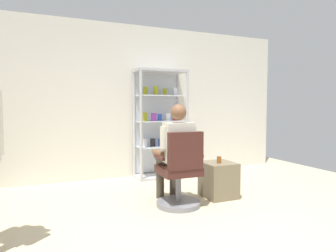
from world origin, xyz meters
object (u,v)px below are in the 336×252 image
object	(u,v)px
display_cabinet_main	(159,123)
office_chair	(180,176)
seated_shopkeeper	(175,149)
tea_glass	(219,160)
storage_crate	(218,180)

from	to	relation	value
display_cabinet_main	office_chair	xyz separation A→B (m)	(-0.37, -1.66, -0.57)
office_chair	seated_shopkeeper	bearing A→B (deg)	88.64
office_chair	seated_shopkeeper	size ratio (longest dim) A/B	0.74
display_cabinet_main	tea_glass	size ratio (longest dim) A/B	20.19
seated_shopkeeper	storage_crate	distance (m)	0.82
display_cabinet_main	storage_crate	bearing A→B (deg)	-78.43
office_chair	tea_glass	bearing A→B (deg)	11.33
seated_shopkeeper	tea_glass	bearing A→B (deg)	-2.93
tea_glass	storage_crate	bearing A→B (deg)	62.69
display_cabinet_main	tea_glass	distance (m)	1.62
seated_shopkeeper	tea_glass	distance (m)	0.67
seated_shopkeeper	office_chair	bearing A→B (deg)	-91.36
display_cabinet_main	storage_crate	xyz separation A→B (m)	(0.30, -1.49, -0.72)
storage_crate	tea_glass	size ratio (longest dim) A/B	5.17
storage_crate	office_chair	bearing A→B (deg)	-165.33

